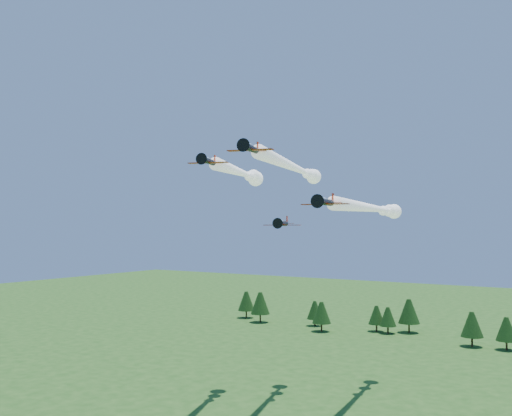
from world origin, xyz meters
The scene contains 5 objects.
plane_lead centered at (-6.17, 23.24, 50.38)m, with size 19.88×56.84×3.70m.
plane_left centered at (-17.97, 20.00, 49.69)m, with size 17.07×39.71×3.70m.
plane_right centered at (7.02, 34.67, 41.80)m, with size 13.13×61.47×3.70m.
plane_slot centered at (-0.19, 6.97, 38.35)m, with size 7.00×7.76×2.45m.
treeline centered at (-6.04, 110.98, 6.72)m, with size 168.74×22.06×11.93m.
Camera 1 is at (52.44, -84.46, 37.57)m, focal length 40.00 mm.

